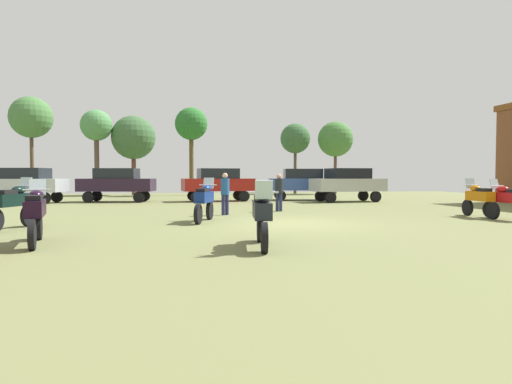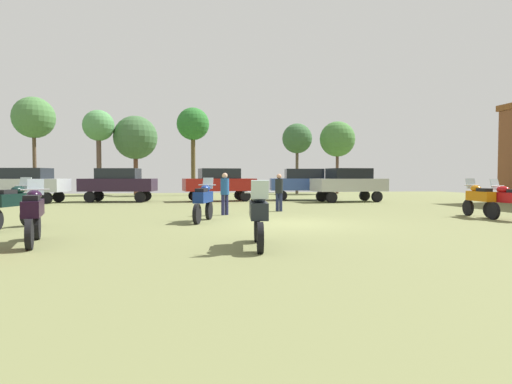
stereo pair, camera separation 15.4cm
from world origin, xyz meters
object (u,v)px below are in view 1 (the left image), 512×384
Objects in this scene: motorcycle_5 at (509,200)px; person_3 at (225,191)px; tree_1 at (295,139)px; car_1 at (218,182)px; car_2 at (348,182)px; tree_5 at (96,127)px; motorcycle_8 at (13,204)px; car_3 at (117,182)px; tree_7 at (335,139)px; motorcycle_7 at (204,200)px; motorcycle_6 at (35,212)px; tree_3 at (31,118)px; person_1 at (279,190)px; tree_4 at (191,125)px; car_5 at (25,183)px; motorcycle_2 at (262,214)px; tree_6 at (133,138)px; motorcycle_3 at (479,198)px; car_4 at (303,182)px.

person_3 is (-9.67, 3.56, 0.26)m from motorcycle_5.
car_1 is at bearing -126.84° from tree_1.
tree_5 is at bearing 49.93° from car_2.
car_3 reaches higher than motorcycle_8.
car_2 reaches higher than person_3.
motorcycle_8 is 0.46× the size of car_1.
tree_7 is (11.00, 9.36, 3.55)m from car_1.
motorcycle_7 is at bearing -120.60° from tree_7.
motorcycle_6 is at bearing -177.79° from motorcycle_5.
tree_3 is at bearing 137.90° from motorcycle_7.
motorcycle_6 is at bearing -123.12° from tree_7.
tree_4 reaches higher than person_1.
person_1 is at bearing -107.22° from tree_1.
motorcycle_7 is 24.42m from tree_3.
motorcycle_5 is 8.72m from person_1.
tree_1 is (5.61, 18.09, 3.83)m from person_1.
tree_3 is at bearing -176.97° from tree_5.
motorcycle_7 is at bearing -112.51° from tree_1.
tree_1 is (7.61, 10.15, 3.61)m from car_1.
motorcycle_8 is 13.56m from car_5.
motorcycle_6 is 0.48× the size of car_5.
motorcycle_2 is at bearing 146.00° from car_2.
car_3 reaches higher than motorcycle_7.
car_3 is (-6.00, 0.40, 0.00)m from car_1.
tree_5 reaches higher than car_5.
tree_6 is at bearing -98.50° from person_3.
car_3 is 19.54m from tree_7.
tree_7 is (11.50, 18.70, 3.75)m from person_3.
car_5 is 15.31m from person_1.
tree_3 reaches higher than motorcycle_8.
tree_7 reaches higher than car_5.
tree_6 is (-14.83, 21.84, 3.94)m from motorcycle_3.
car_2 is (8.09, 15.19, 0.45)m from motorcycle_2.
motorcycle_7 is 1.01× the size of motorcycle_8.
car_4 is 21.32m from tree_3.
tree_1 is at bearing 10.38° from tree_4.
motorcycle_6 reaches higher than motorcycle_3.
tree_1 is at bearing 166.76° from tree_7.
person_1 reaches higher than motorcycle_3.
tree_1 is 3.48m from tree_7.
motorcycle_7 reaches higher than motorcycle_6.
tree_6 is (-0.61, 25.81, 3.93)m from motorcycle_6.
motorcycle_8 is 0.31× the size of tree_5.
car_3 is at bearing 128.34° from motorcycle_7.
motorcycle_6 is 0.49× the size of car_1.
car_1 is 5.48m from car_4.
car_1 is 8.19m from person_1.
motorcycle_5 is 1.35× the size of person_1.
car_3 is 0.60× the size of tree_3.
car_1 is at bearing -58.75° from tree_6.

